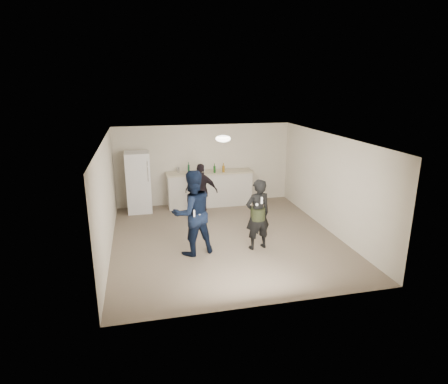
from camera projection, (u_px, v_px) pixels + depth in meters
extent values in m
plane|color=#6B5B4C|center=(226.00, 238.00, 9.33)|extent=(6.00, 6.00, 0.00)
plane|color=silver|center=(226.00, 138.00, 8.62)|extent=(6.00, 6.00, 0.00)
plane|color=beige|center=(204.00, 165.00, 11.78)|extent=(6.00, 0.00, 6.00)
plane|color=beige|center=(267.00, 239.00, 6.17)|extent=(6.00, 0.00, 6.00)
plane|color=beige|center=(107.00, 198.00, 8.39)|extent=(0.00, 6.00, 6.00)
plane|color=beige|center=(330.00, 184.00, 9.56)|extent=(0.00, 6.00, 6.00)
cube|color=beige|center=(210.00, 189.00, 11.70)|extent=(2.60, 0.56, 1.05)
cube|color=#B7AE8E|center=(210.00, 172.00, 11.55)|extent=(2.68, 0.64, 0.04)
cube|color=white|center=(138.00, 182.00, 11.07)|extent=(0.70, 0.70, 1.80)
cylinder|color=white|center=(148.00, 171.00, 10.67)|extent=(0.02, 0.02, 0.60)
ellipsoid|color=white|center=(223.00, 139.00, 8.92)|extent=(0.36, 0.36, 0.16)
cylinder|color=#B3B3B8|center=(178.00, 170.00, 11.43)|extent=(0.08, 0.08, 0.17)
imported|color=#0E1D3C|center=(192.00, 213.00, 8.27)|extent=(1.10, 0.95, 1.93)
imported|color=black|center=(258.00, 214.00, 8.56)|extent=(0.67, 0.50, 1.67)
cylinder|color=#2A3518|center=(258.00, 214.00, 8.55)|extent=(0.34, 0.34, 0.28)
imported|color=black|center=(201.00, 191.00, 10.57)|extent=(0.99, 0.65, 1.57)
cube|color=silver|center=(194.00, 213.00, 7.98)|extent=(0.04, 0.04, 0.15)
sphere|color=silver|center=(200.00, 216.00, 8.06)|extent=(0.07, 0.07, 0.07)
cube|color=white|center=(262.00, 200.00, 8.21)|extent=(0.04, 0.04, 0.15)
sphere|color=silver|center=(257.00, 205.00, 8.24)|extent=(0.07, 0.07, 0.07)
cylinder|color=white|center=(204.00, 168.00, 11.55)|extent=(0.07, 0.07, 0.19)
cylinder|color=#154A29|center=(189.00, 169.00, 11.29)|extent=(0.06, 0.06, 0.27)
cylinder|color=#134515|center=(215.00, 169.00, 11.40)|extent=(0.07, 0.07, 0.20)
cylinder|color=#946415|center=(223.00, 169.00, 11.47)|extent=(0.08, 0.08, 0.20)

